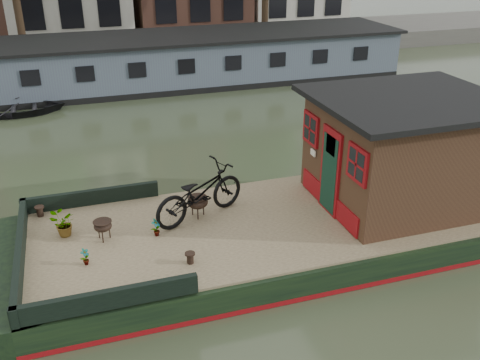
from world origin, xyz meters
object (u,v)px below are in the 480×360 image
object	(u,v)px
brazier_front	(103,230)
bicycle	(200,193)
brazier_rear	(198,207)
potted_plant_a	(156,228)
dinghy	(18,105)
cabin	(404,150)

from	to	relation	value
brazier_front	bicycle	bearing A→B (deg)	8.21
brazier_rear	brazier_front	bearing A→B (deg)	-170.27
bicycle	potted_plant_a	distance (m)	1.21
brazier_front	dinghy	world-z (taller)	brazier_front
potted_plant_a	brazier_rear	size ratio (longest dim) A/B	0.82
bicycle	brazier_front	size ratio (longest dim) A/B	5.30
bicycle	brazier_front	xyz separation A→B (m)	(-2.06, -0.30, -0.37)
potted_plant_a	cabin	bearing A→B (deg)	-1.04
cabin	potted_plant_a	bearing A→B (deg)	178.96
brazier_rear	potted_plant_a	bearing A→B (deg)	-151.70
cabin	potted_plant_a	world-z (taller)	cabin
bicycle	potted_plant_a	xyz separation A→B (m)	(-1.03, -0.49, -0.39)
cabin	dinghy	xyz separation A→B (m)	(-8.73, 11.50, -1.53)
potted_plant_a	brazier_front	bearing A→B (deg)	169.47
bicycle	brazier_front	distance (m)	2.11
brazier_front	dinghy	bearing A→B (deg)	100.99
brazier_rear	cabin	bearing A→B (deg)	-7.98
cabin	brazier_rear	world-z (taller)	cabin
potted_plant_a	dinghy	distance (m)	11.85
bicycle	brazier_rear	distance (m)	0.35
brazier_front	brazier_rear	bearing A→B (deg)	9.73
potted_plant_a	dinghy	world-z (taller)	potted_plant_a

